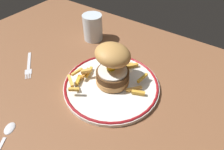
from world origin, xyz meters
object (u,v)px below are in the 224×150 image
at_px(water_glass, 93,29).
at_px(burger, 113,64).
at_px(dinner_plate, 112,84).
at_px(spoon, 6,133).
at_px(fork, 29,65).

bearing_deg(water_glass, burger, -38.18).
xyz_separation_m(dinner_plate, burger, (-0.01, 0.01, 0.07)).
xyz_separation_m(burger, spoon, (-0.11, -0.29, -0.07)).
distance_m(dinner_plate, fork, 0.30).
bearing_deg(fork, water_glass, 74.07).
relative_size(burger, water_glass, 1.48).
bearing_deg(fork, burger, 18.86).
relative_size(burger, spoon, 1.23).
distance_m(burger, water_glass, 0.27).
xyz_separation_m(water_glass, fork, (-0.07, -0.26, -0.04)).
bearing_deg(fork, dinner_plate, 16.45).
bearing_deg(dinner_plate, water_glass, 140.65).
xyz_separation_m(water_glass, spoon, (0.10, -0.46, -0.04)).
distance_m(water_glass, fork, 0.28).
height_order(fork, spoon, spoon).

